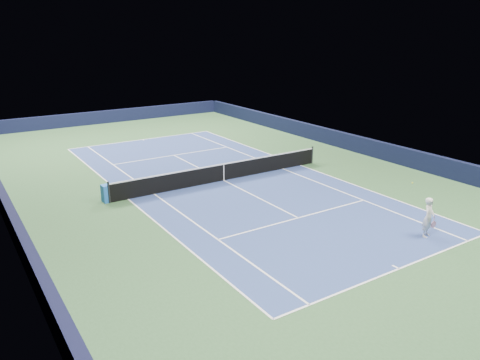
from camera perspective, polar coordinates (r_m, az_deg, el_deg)
ground at (r=25.81m, az=-2.00°, el=-0.06°), size 40.00×40.00×0.00m
wall_far at (r=43.43m, az=-15.73°, el=7.46°), size 22.00×0.35×1.10m
wall_right at (r=32.36m, az=14.69°, el=4.10°), size 0.35×40.00×1.10m
wall_left at (r=22.42m, az=-26.50°, el=-3.38°), size 0.35×40.00×1.10m
court_surface at (r=25.81m, az=-2.00°, el=-0.05°), size 10.97×23.77×0.01m
baseline_far at (r=36.17m, az=-11.78°, el=4.86°), size 10.97×0.08×0.00m
baseline_near at (r=17.50m, az=18.83°, el=-10.20°), size 10.97×0.08×0.00m
sideline_doubles_right at (r=28.88m, az=7.37°, el=1.79°), size 0.08×23.77×0.00m
sideline_doubles_left at (r=23.63m, az=-13.48°, el=-2.28°), size 0.08×23.77×0.00m
sideline_singles_right at (r=28.05m, az=5.23°, el=1.37°), size 0.08×23.77×0.00m
sideline_singles_left at (r=24.07m, az=-10.42°, el=-1.69°), size 0.08×23.77×0.00m
service_line_far at (r=31.25m, az=-8.06°, el=3.01°), size 8.23×0.08×0.00m
service_line_near at (r=20.91m, az=7.11°, el=-4.60°), size 8.23×0.08×0.00m
center_service_line at (r=25.81m, az=-2.00°, el=-0.04°), size 0.08×12.80×0.00m
center_mark_far at (r=36.03m, az=-11.69°, el=4.81°), size 0.08×0.30×0.00m
center_mark_near at (r=17.58m, az=18.45°, el=-10.02°), size 0.08×0.30×0.00m
tennis_net at (r=25.66m, az=-2.01°, el=1.01°), size 12.90×0.10×1.07m
sponsor_cube at (r=23.44m, az=-15.83°, el=-1.56°), size 0.60×0.50×0.85m
tennis_player at (r=20.13m, az=22.00°, el=-4.25°), size 0.81×1.32×2.01m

